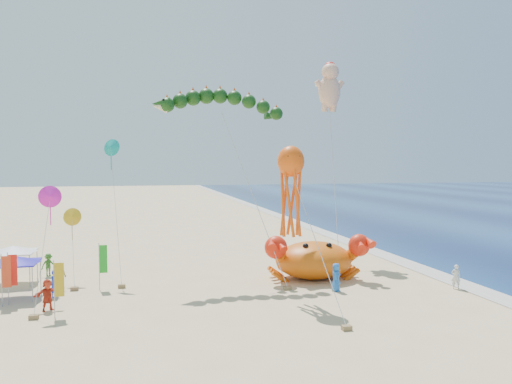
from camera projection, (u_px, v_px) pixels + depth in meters
ground at (290, 286)px, 34.86m from camera, size 320.00×320.00×0.00m
foam_strip at (442, 277)px, 37.63m from camera, size 320.00×320.00×0.00m
crab_inflatable at (314, 259)px, 36.94m from camera, size 7.82×5.25×3.43m
dragon_kite at (220, 107)px, 37.57m from camera, size 10.09×7.07×13.92m
cherub_kite at (330, 86)px, 45.39m from camera, size 2.81×7.40×17.77m
octopus_kite at (291, 184)px, 31.22m from camera, size 2.11×7.41×9.67m
canopy_blue at (14, 260)px, 31.66m from camera, size 3.21×3.21×2.71m
canopy_white at (13, 249)px, 35.51m from camera, size 3.20×3.20×2.71m
feather_flags at (46, 271)px, 30.35m from camera, size 5.92×5.74×3.20m
beachgoers at (133, 279)px, 33.06m from camera, size 28.75×11.44×1.88m
small_kites at (56, 198)px, 33.44m from camera, size 9.43×11.00×10.43m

